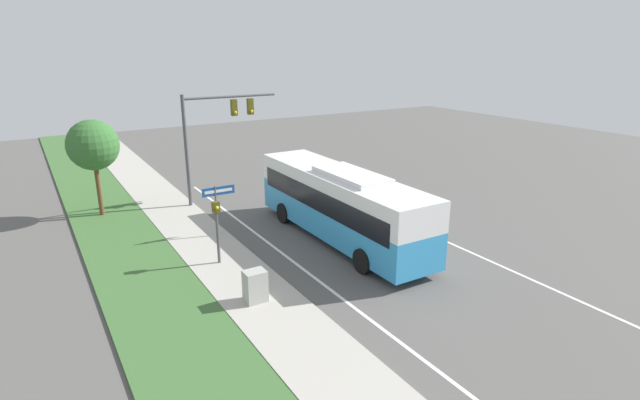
{
  "coord_description": "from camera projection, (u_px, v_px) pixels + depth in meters",
  "views": [
    {
      "loc": [
        -12.64,
        -15.68,
        8.82
      ],
      "look_at": [
        -1.02,
        3.57,
        1.77
      ],
      "focal_mm": 28.0,
      "sensor_mm": 36.0,
      "label": 1
    }
  ],
  "objects": [
    {
      "name": "ground_plane",
      "position": [
        382.0,
        256.0,
        21.68
      ],
      "size": [
        80.0,
        80.0,
        0.0
      ],
      "primitive_type": "plane",
      "color": "#565451"
    },
    {
      "name": "sidewalk",
      "position": [
        251.0,
        289.0,
        18.61
      ],
      "size": [
        2.8,
        80.0,
        0.12
      ],
      "color": "#ADA89E",
      "rests_on": "ground_plane"
    },
    {
      "name": "grass_verge",
      "position": [
        164.0,
        313.0,
        17.03
      ],
      "size": [
        3.6,
        80.0,
        0.1
      ],
      "color": "#3D6633",
      "rests_on": "ground_plane"
    },
    {
      "name": "lane_divider_near",
      "position": [
        311.0,
        275.0,
        19.91
      ],
      "size": [
        0.14,
        30.0,
        0.01
      ],
      "color": "silver",
      "rests_on": "ground_plane"
    },
    {
      "name": "lane_divider_far",
      "position": [
        443.0,
        240.0,
        23.46
      ],
      "size": [
        0.14,
        30.0,
        0.01
      ],
      "color": "silver",
      "rests_on": "ground_plane"
    },
    {
      "name": "bus",
      "position": [
        341.0,
        202.0,
        22.95
      ],
      "size": [
        2.67,
        11.19,
        3.45
      ],
      "color": "#3393D1",
      "rests_on": "ground_plane"
    },
    {
      "name": "signal_gantry",
      "position": [
        214.0,
        126.0,
        27.67
      ],
      "size": [
        5.5,
        0.41,
        6.27
      ],
      "color": "#4C4C51",
      "rests_on": "ground_plane"
    },
    {
      "name": "pedestrian_signal",
      "position": [
        217.0,
        222.0,
        20.23
      ],
      "size": [
        0.28,
        0.34,
        2.77
      ],
      "color": "#4C4C51",
      "rests_on": "ground_plane"
    },
    {
      "name": "street_sign",
      "position": [
        218.0,
        200.0,
        23.26
      ],
      "size": [
        1.57,
        0.08,
        2.54
      ],
      "color": "#4C4C51",
      "rests_on": "ground_plane"
    },
    {
      "name": "utility_cabinet",
      "position": [
        255.0,
        286.0,
        17.49
      ],
      "size": [
        0.76,
        0.6,
        1.15
      ],
      "color": "#A8A8A3",
      "rests_on": "sidewalk"
    },
    {
      "name": "roadside_tree",
      "position": [
        93.0,
        145.0,
        25.54
      ],
      "size": [
        2.6,
        2.6,
        5.07
      ],
      "color": "brown",
      "rests_on": "grass_verge"
    }
  ]
}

